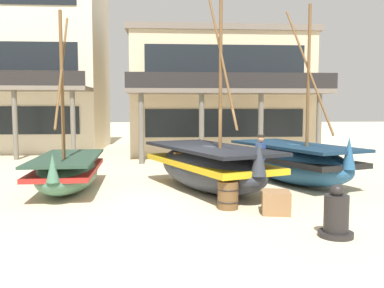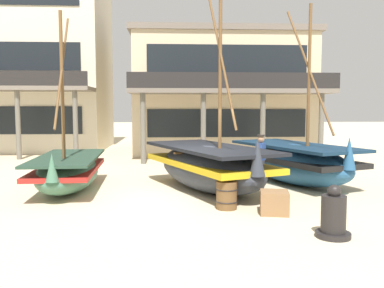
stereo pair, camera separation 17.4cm
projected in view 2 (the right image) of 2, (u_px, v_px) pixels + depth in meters
ground_plane at (194, 195)px, 12.10m from camera, size 120.00×120.00×0.00m
fishing_boat_near_left at (68, 171)px, 12.76m from camera, size 2.03×4.61×5.31m
fishing_boat_centre_large at (209, 166)px, 12.70m from camera, size 3.99×5.67×6.30m
fishing_boat_far_right at (295, 162)px, 13.86m from camera, size 3.65×5.31×5.75m
fisherman_by_hull at (260, 162)px, 13.10m from camera, size 0.38×0.42×1.68m
capstan_winch at (333, 216)px, 8.12m from camera, size 0.68×0.68×1.04m
wooden_barrel at (227, 195)px, 10.40m from camera, size 0.56×0.56×0.70m
cargo_crate at (274, 203)px, 9.93m from camera, size 0.77×0.77×0.55m
harbor_building_main at (219, 93)px, 24.09m from camera, size 9.88×9.32×6.67m
harbor_building_annex at (25, 63)px, 25.14m from camera, size 10.03×9.18×10.41m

